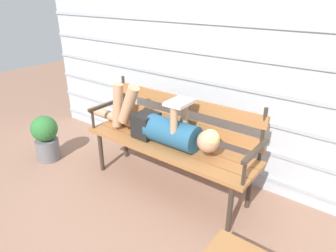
{
  "coord_description": "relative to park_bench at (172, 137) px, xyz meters",
  "views": [
    {
      "loc": [
        1.5,
        -1.83,
        1.77
      ],
      "look_at": [
        0.0,
        0.14,
        0.66
      ],
      "focal_mm": 32.1,
      "sensor_mm": 36.0,
      "label": 1
    }
  ],
  "objects": [
    {
      "name": "ground_plane",
      "position": [
        0.0,
        -0.21,
        -0.52
      ],
      "size": [
        12.0,
        12.0,
        0.0
      ],
      "primitive_type": "plane",
      "color": "#936B56"
    },
    {
      "name": "reclining_person",
      "position": [
        -0.09,
        -0.07,
        0.11
      ],
      "size": [
        1.67,
        0.25,
        0.52
      ],
      "color": "#23567A"
    },
    {
      "name": "potted_plant",
      "position": [
        -1.42,
        -0.47,
        -0.24
      ],
      "size": [
        0.29,
        0.29,
        0.53
      ],
      "color": "slate",
      "rests_on": "ground"
    },
    {
      "name": "house_siding",
      "position": [
        0.0,
        0.49,
        0.72
      ],
      "size": [
        4.54,
        0.08,
        2.48
      ],
      "color": "#B2BCC6",
      "rests_on": "ground"
    },
    {
      "name": "park_bench",
      "position": [
        0.0,
        0.0,
        0.0
      ],
      "size": [
        1.71,
        0.49,
        0.94
      ],
      "color": "#9E6638",
      "rests_on": "ground"
    }
  ]
}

